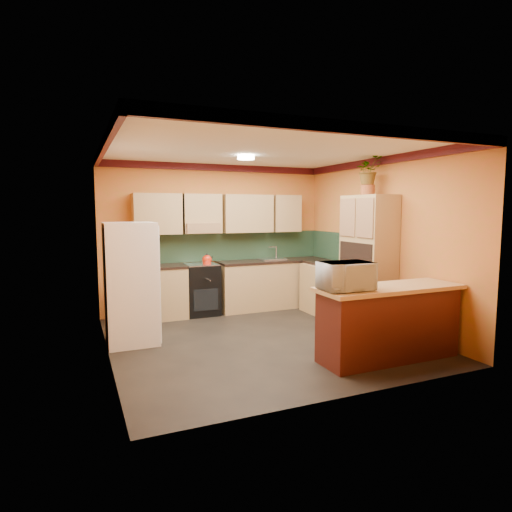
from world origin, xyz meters
The scene contains 15 objects.
room_shell centered at (0.02, 0.28, 2.09)m, with size 4.24×4.24×2.72m.
base_cabinets_back centered at (0.23, 1.80, 0.44)m, with size 3.65×0.60×0.88m, color tan.
countertop_back centered at (0.23, 1.80, 0.90)m, with size 3.65×0.62×0.04m, color black.
stove centered at (-0.39, 1.80, 0.46)m, with size 0.58×0.58×0.91m, color black.
kettle centered at (-0.29, 1.75, 1.00)m, with size 0.17×0.17×0.18m, color red, non-canonical shape.
sink centered at (1.01, 1.80, 0.94)m, with size 0.48×0.40×0.03m, color silver.
base_cabinets_right centered at (1.80, 1.11, 0.44)m, with size 0.60×0.80×0.88m, color tan.
countertop_right centered at (1.80, 1.11, 0.90)m, with size 0.62×0.80×0.04m, color black.
fridge centered at (-1.75, 0.56, 0.85)m, with size 0.68×0.66×1.70m, color white.
pantry centered at (1.85, 0.00, 1.05)m, with size 0.48×0.90×2.10m, color tan.
fern_pot centered at (1.85, 0.05, 2.18)m, with size 0.22×0.22×0.16m, color #9C4A25.
fern centered at (1.85, 0.05, 2.49)m, with size 0.41×0.35×0.45m, color tan.
breakfast_bar centered at (1.13, -1.37, 0.44)m, with size 1.80×0.55×0.88m, color #501B12.
bar_top centered at (1.13, -1.37, 0.91)m, with size 1.90×0.65×0.05m, color tan.
microwave centered at (0.47, -1.37, 1.10)m, with size 0.60×0.41×0.33m, color white.
Camera 1 is at (-2.45, -5.52, 1.87)m, focal length 30.00 mm.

